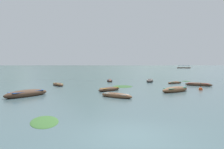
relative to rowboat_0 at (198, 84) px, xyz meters
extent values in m
plane|color=#476066|center=(-11.22, 1478.14, -0.18)|extent=(6000.00, 6000.00, 0.00)
cone|color=slate|center=(-1225.06, 2601.03, 229.39)|extent=(1162.69, 1162.69, 459.14)
cone|color=slate|center=(-226.16, 2112.07, 273.83)|extent=(1503.26, 1503.26, 548.02)
cone|color=slate|center=(492.50, 2547.66, 188.34)|extent=(1409.47, 1409.47, 377.03)
ellipsoid|color=#4C3323|center=(0.00, 0.00, -0.01)|extent=(3.58, 2.99, 0.57)
cube|color=#B22D28|center=(0.00, 0.00, 0.16)|extent=(2.58, 2.15, 0.05)
cube|color=#4C3323|center=(0.00, 0.00, 0.21)|extent=(0.45, 0.58, 0.04)
ellipsoid|color=brown|center=(-2.25, 3.73, -0.05)|extent=(2.99, 2.44, 0.42)
cube|color=#197A56|center=(-2.25, 3.73, 0.07)|extent=(2.15, 1.76, 0.05)
cube|color=brown|center=(-2.25, 3.73, 0.12)|extent=(0.39, 0.50, 0.04)
ellipsoid|color=#4C3323|center=(-12.49, 7.61, -0.02)|extent=(1.17, 3.31, 0.53)
cube|color=#28519E|center=(-12.49, 7.61, 0.14)|extent=(0.84, 2.38, 0.05)
cube|color=#4C3323|center=(-12.49, 7.61, 0.19)|extent=(0.63, 0.13, 0.04)
ellipsoid|color=#4C3323|center=(-19.64, 0.18, -0.03)|extent=(2.68, 3.52, 0.47)
cube|color=olive|center=(-19.64, 0.18, 0.11)|extent=(1.93, 2.54, 0.05)
cube|color=#4C3323|center=(-19.64, 0.18, 0.16)|extent=(0.65, 0.43, 0.04)
ellipsoid|color=brown|center=(-5.13, -6.85, 0.03)|extent=(4.01, 3.66, 0.69)
cube|color=#197A56|center=(-5.13, -6.85, 0.24)|extent=(2.89, 2.64, 0.05)
cube|color=brown|center=(-5.13, -6.85, 0.29)|extent=(0.61, 0.71, 0.04)
ellipsoid|color=#4C3323|center=(-19.93, -10.46, 0.05)|extent=(3.57, 4.55, 0.76)
cube|color=#28519E|center=(-19.93, -10.46, 0.28)|extent=(2.57, 3.28, 0.05)
cube|color=#4C3323|center=(-19.93, -10.46, 0.33)|extent=(0.80, 0.55, 0.04)
ellipsoid|color=#4C3323|center=(-12.32, -6.07, -0.02)|extent=(2.91, 3.03, 0.53)
cube|color=orange|center=(-12.32, -6.07, 0.14)|extent=(2.09, 2.18, 0.05)
cube|color=#4C3323|center=(-12.32, -6.07, 0.19)|extent=(0.54, 0.51, 0.04)
ellipsoid|color=brown|center=(-11.58, -11.12, -0.02)|extent=(3.21, 2.75, 0.51)
cube|color=#B7B2A3|center=(-11.58, -11.12, 0.13)|extent=(2.31, 1.98, 0.05)
cube|color=brown|center=(-11.58, -11.12, 0.18)|extent=(0.45, 0.55, 0.04)
ellipsoid|color=#2D2826|center=(-5.54, 7.46, 0.00)|extent=(2.04, 4.66, 0.58)
cube|color=#B7B2A3|center=(-5.54, 7.46, 0.17)|extent=(1.47, 3.35, 0.05)
cube|color=#2D2826|center=(-5.54, 7.46, 0.22)|extent=(0.76, 0.24, 0.04)
cube|color=#4C3323|center=(45.93, 152.23, 0.09)|extent=(11.15, 6.55, 0.90)
cylinder|color=#4C4742|center=(41.69, 151.99, 1.22)|extent=(0.10, 0.10, 1.80)
cylinder|color=#4C4742|center=(42.49, 154.71, 1.22)|extent=(0.10, 0.10, 1.80)
cylinder|color=#4C4742|center=(49.36, 149.74, 1.22)|extent=(0.10, 0.10, 1.80)
cylinder|color=#4C4742|center=(50.16, 152.46, 1.22)|extent=(0.10, 0.10, 1.80)
cube|color=#334C75|center=(45.93, 152.23, 2.12)|extent=(9.36, 5.50, 0.12)
sphere|color=#DB4C1E|center=(-1.79, -5.35, -0.09)|extent=(0.45, 0.45, 0.45)
cylinder|color=black|center=(-1.79, -5.35, 0.28)|extent=(0.06, 0.06, 0.74)
ellipsoid|color=#38662D|center=(-15.40, -19.73, -0.18)|extent=(2.13, 3.01, 0.14)
ellipsoid|color=#2D5628|center=(0.97, 8.30, -0.18)|extent=(1.77, 1.82, 0.14)
ellipsoid|color=#2D5628|center=(-10.64, -1.25, -0.18)|extent=(2.98, 3.79, 0.14)
ellipsoid|color=#477033|center=(-3.98, -3.31, -0.18)|extent=(1.80, 3.31, 0.14)
camera|label=1|loc=(-11.86, -31.04, 2.75)|focal=35.81mm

